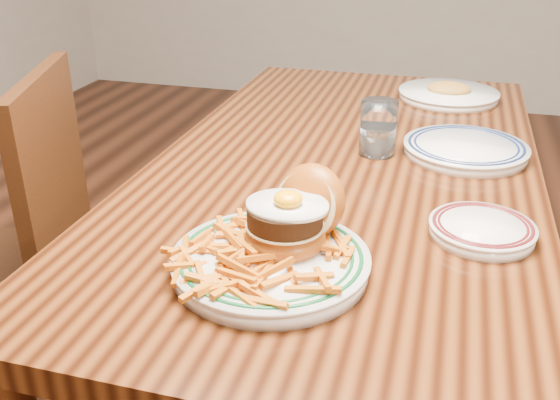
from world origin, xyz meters
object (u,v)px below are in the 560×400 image
(main_plate, at_px, (278,244))
(side_plate, at_px, (482,229))
(chair_left, at_px, (12,258))
(table, at_px, (344,195))

(main_plate, height_order, side_plate, main_plate)
(chair_left, bearing_deg, side_plate, -22.31)
(table, relative_size, main_plate, 4.77)
(side_plate, bearing_deg, table, 138.23)
(side_plate, bearing_deg, main_plate, -145.72)
(table, height_order, main_plate, main_plate)
(main_plate, distance_m, side_plate, 0.37)
(table, distance_m, chair_left, 0.81)
(table, distance_m, side_plate, 0.43)
(table, bearing_deg, side_plate, -44.94)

